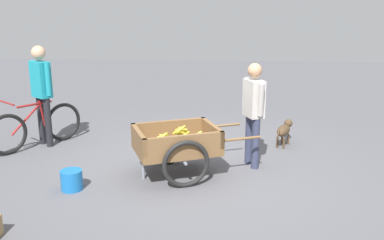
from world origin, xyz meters
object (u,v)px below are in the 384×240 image
vendor_person (254,106)px  fruit_cart (177,145)px  plastic_bucket (72,180)px  bicycle (37,127)px  cyclist_person (41,86)px  dog (284,130)px

vendor_person → fruit_cart: bearing=23.7°
plastic_bucket → bicycle: bearing=-53.9°
fruit_cart → vendor_person: bearing=-156.3°
fruit_cart → vendor_person: 1.23m
cyclist_person → dog: size_ratio=2.64×
fruit_cart → cyclist_person: size_ratio=1.09×
dog → bicycle: bearing=6.3°
cyclist_person → plastic_bucket: 2.21m
fruit_cart → cyclist_person: (2.36, -1.12, 0.56)m
vendor_person → dog: size_ratio=2.40×
fruit_cart → vendor_person: (-1.05, -0.46, 0.46)m
vendor_person → cyclist_person: cyclist_person is taller
vendor_person → dog: 1.31m
fruit_cart → bicycle: (2.46, -1.00, -0.09)m
fruit_cart → bicycle: size_ratio=1.33×
vendor_person → dog: vendor_person is taller
vendor_person → bicycle: (3.50, -0.54, -0.55)m
fruit_cart → dog: (-1.62, -1.45, -0.17)m
bicycle → dog: (-4.08, -0.45, -0.08)m
bicycle → plastic_bucket: (-1.17, 1.60, -0.22)m
vendor_person → bicycle: vendor_person is taller
dog → fruit_cart: bearing=41.7°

